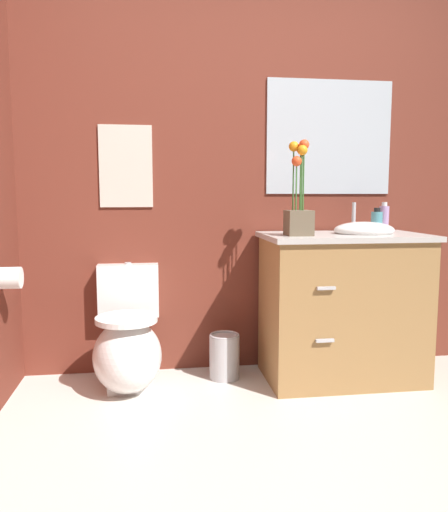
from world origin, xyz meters
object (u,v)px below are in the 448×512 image
at_px(trash_bin, 224,356).
at_px(vanity_cabinet, 343,305).
at_px(flower_vase, 299,205).
at_px(wall_mirror, 329,137).
at_px(wall_poster, 126,166).
at_px(toilet, 128,346).
at_px(lotion_bottle, 377,222).
at_px(soap_bottle, 384,218).
at_px(toilet_paper_roll, 10,278).

bearing_deg(trash_bin, vanity_cabinet, -7.80).
relative_size(vanity_cabinet, flower_vase, 1.99).
bearing_deg(wall_mirror, wall_poster, 180.00).
distance_m(toilet, lotion_bottle, 1.62).
xyz_separation_m(vanity_cabinet, wall_poster, (-1.26, 0.29, 0.82)).
relative_size(toilet, soap_bottle, 3.81).
distance_m(toilet, wall_poster, 1.05).
distance_m(vanity_cabinet, flower_vase, 0.67).
height_order(soap_bottle, trash_bin, soap_bottle).
height_order(wall_mirror, toilet_paper_roll, wall_mirror).
relative_size(toilet, wall_poster, 1.43).
bearing_deg(soap_bottle, wall_mirror, 147.09).
xyz_separation_m(vanity_cabinet, lotion_bottle, (0.21, 0.03, 0.49)).
distance_m(vanity_cabinet, trash_bin, 0.77).
bearing_deg(wall_poster, toilet_paper_roll, -140.53).
bearing_deg(vanity_cabinet, toilet_paper_roll, -174.66).
relative_size(vanity_cabinet, trash_bin, 3.85).
bearing_deg(trash_bin, lotion_bottle, -4.05).
bearing_deg(flower_vase, vanity_cabinet, 13.78).
height_order(flower_vase, soap_bottle, flower_vase).
bearing_deg(trash_bin, toilet, -173.05).
xyz_separation_m(toilet, vanity_cabinet, (1.26, -0.03, 0.20)).
bearing_deg(vanity_cabinet, soap_bottle, 20.15).
bearing_deg(toilet, wall_mirror, 12.04).
xyz_separation_m(flower_vase, lotion_bottle, (0.51, 0.10, -0.10)).
bearing_deg(trash_bin, wall_mirror, 16.06).
distance_m(vanity_cabinet, wall_poster, 1.53).
bearing_deg(wall_mirror, toilet_paper_roll, -165.68).
distance_m(toilet, flower_vase, 1.25).
bearing_deg(toilet_paper_roll, trash_bin, 13.24).
distance_m(flower_vase, wall_mirror, 0.63).
bearing_deg(soap_bottle, trash_bin, -179.38).
bearing_deg(vanity_cabinet, wall_poster, 166.83).
distance_m(lotion_bottle, trash_bin, 1.21).
bearing_deg(toilet_paper_roll, lotion_bottle, 5.67).
bearing_deg(toilet_paper_roll, vanity_cabinet, 5.34).
height_order(toilet, soap_bottle, soap_bottle).
relative_size(toilet, lotion_bottle, 4.61).
relative_size(vanity_cabinet, wall_mirror, 1.31).
bearing_deg(toilet, flower_vase, -5.98).
relative_size(flower_vase, wall_poster, 1.09).
bearing_deg(wall_mirror, toilet, -167.96).
relative_size(vanity_cabinet, soap_bottle, 5.78).
height_order(toilet, flower_vase, flower_vase).
height_order(toilet, wall_mirror, wall_mirror).
distance_m(trash_bin, wall_poster, 1.27).
relative_size(flower_vase, wall_mirror, 0.66).
height_order(vanity_cabinet, wall_poster, wall_poster).
bearing_deg(soap_bottle, lotion_bottle, -137.15).
bearing_deg(lotion_bottle, toilet, -179.81).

